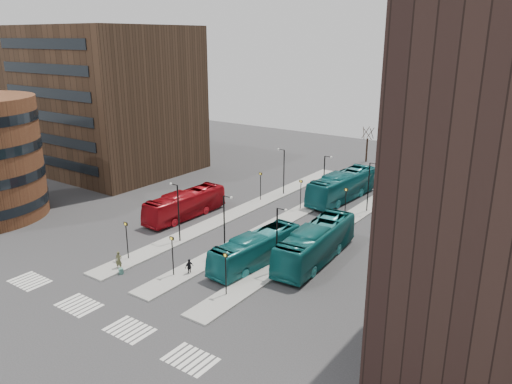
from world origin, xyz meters
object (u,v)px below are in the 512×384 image
Objects in this scene: teal_bus_b at (342,186)px; commuter_c at (231,253)px; teal_bus_a at (256,249)px; traveller at (119,260)px; red_bus at (185,205)px; teal_bus_c at (316,243)px; commuter_a at (161,221)px; teal_bus_d at (416,184)px; commuter_b at (189,267)px; suitcase at (121,271)px.

teal_bus_b is 8.32× the size of commuter_c.
teal_bus_a is 6.31× the size of traveller.
teal_bus_b is at bearing -145.62° from commuter_c.
red_bus is 6.58× the size of traveller.
teal_bus_a is at bearing -140.45° from teal_bus_c.
commuter_c is (11.45, -2.07, -0.04)m from commuter_a.
teal_bus_a is at bearing -106.75° from teal_bus_d.
teal_bus_b is 31.42m from traveller.
commuter_a is (0.34, -4.23, -0.75)m from red_bus.
teal_bus_d is (7.39, 6.87, -0.05)m from teal_bus_b.
commuter_b is (10.60, -10.78, -0.82)m from red_bus.
teal_bus_d reaches higher than commuter_b.
commuter_b is (5.14, 3.44, 0.49)m from suitcase.
teal_bus_a reaches higher than commuter_c.
traveller is 10.36m from commuter_a.
traveller is at bearing 171.42° from suitcase.
traveller is 10.32m from commuter_c.
teal_bus_c reaches higher than commuter_c.
teal_bus_c is 8.11m from commuter_c.
teal_bus_b is 1.03× the size of teal_bus_d.
red_bus reaches higher than commuter_a.
teal_bus_b is at bearing 100.65° from suitcase.
teal_bus_c is 18.33m from traveller.
commuter_b is at bearing -1.87° from traveller.
commuter_c is at bearing -110.80° from teal_bus_d.
red_bus is 18.34m from teal_bus_c.
teal_bus_a is (8.70, 8.74, 1.25)m from suitcase.
red_bus is 0.88× the size of teal_bus_d.
teal_bus_d reaches higher than commuter_c.
teal_bus_b is at bearing -143.64° from teal_bus_d.
commuter_a is at bearing -65.29° from commuter_c.
commuter_c is at bearing -86.98° from teal_bus_b.
teal_bus_a is 22.41m from teal_bus_b.
traveller is 6.69m from commuter_b.
commuter_c is (-6.49, -4.76, -0.97)m from teal_bus_c.
teal_bus_a is 6.43m from commuter_b.
commuter_a is (-5.12, 9.98, 0.56)m from suitcase.
commuter_c is at bearing -26.33° from red_bus.
commuter_a is at bearing -175.65° from teal_bus_c.
teal_bus_a is at bearing -179.40° from commuter_a.
teal_bus_c is at bearing -30.12° from commuter_b.
teal_bus_c is at bearing -99.12° from teal_bus_d.
teal_bus_b is (-2.14, 22.31, 0.33)m from teal_bus_a.
teal_bus_b is 8.68× the size of commuter_b.
commuter_a is (-19.07, -27.93, -0.96)m from teal_bus_d.
red_bus is at bearing -79.66° from commuter_a.
teal_bus_c reaches higher than commuter_a.
commuter_c is (11.79, -6.30, -0.79)m from red_bus.
teal_bus_b is at bearing 48.69° from traveller.
teal_bus_a is 7.14× the size of commuter_b.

